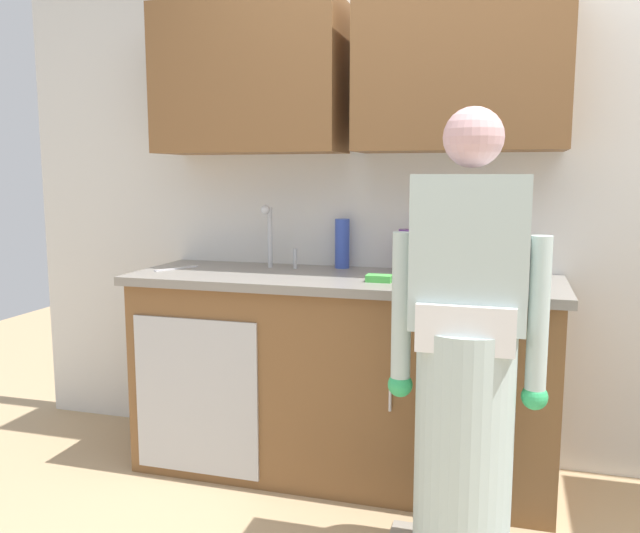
{
  "coord_description": "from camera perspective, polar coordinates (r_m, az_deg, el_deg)",
  "views": [
    {
      "loc": [
        0.17,
        -2.14,
        1.4
      ],
      "look_at": [
        -0.61,
        0.55,
        1.0
      ],
      "focal_mm": 36.33,
      "sensor_mm": 36.0,
      "label": 1
    }
  ],
  "objects": [
    {
      "name": "kitchen_wall_with_uppers",
      "position": [
        3.15,
        10.76,
        9.37
      ],
      "size": [
        4.8,
        0.44,
        2.7
      ],
      "color": "silver",
      "rests_on": "ground"
    },
    {
      "name": "counter_cabinet",
      "position": [
        3.08,
        1.85,
        -9.86
      ],
      "size": [
        1.9,
        0.62,
        0.9
      ],
      "color": "brown",
      "rests_on": "ground"
    },
    {
      "name": "countertop",
      "position": [
        2.97,
        1.96,
        -1.18
      ],
      "size": [
        1.96,
        0.66,
        0.04
      ],
      "primitive_type": "cube",
      "color": "gray",
      "rests_on": "counter_cabinet"
    },
    {
      "name": "sink",
      "position": [
        3.08,
        -4.66,
        -0.75
      ],
      "size": [
        0.5,
        0.36,
        0.35
      ],
      "color": "#B7BABF",
      "rests_on": "counter_cabinet"
    },
    {
      "name": "person_at_sink",
      "position": [
        2.33,
        12.69,
        -9.79
      ],
      "size": [
        0.55,
        0.34,
        1.62
      ],
      "color": "white",
      "rests_on": "ground"
    },
    {
      "name": "bottle_dish_liquid",
      "position": [
        3.08,
        15.47,
        0.86
      ],
      "size": [
        0.06,
        0.06,
        0.17
      ],
      "primitive_type": "cylinder",
      "color": "#334CB2",
      "rests_on": "countertop"
    },
    {
      "name": "bottle_water_tall",
      "position": [
        3.09,
        7.63,
        1.39
      ],
      "size": [
        0.08,
        0.08,
        0.2
      ],
      "primitive_type": "cylinder",
      "color": "#66388C",
      "rests_on": "countertop"
    },
    {
      "name": "bottle_cleaner_spray",
      "position": [
        3.19,
        1.97,
        2.03
      ],
      "size": [
        0.07,
        0.07,
        0.24
      ],
      "primitive_type": "cylinder",
      "color": "#334CB2",
      "rests_on": "countertop"
    },
    {
      "name": "cup_by_sink",
      "position": [
        2.8,
        7.74,
        -0.37
      ],
      "size": [
        0.08,
        0.08,
        0.1
      ],
      "primitive_type": "cylinder",
      "color": "#B24C47",
      "rests_on": "countertop"
    },
    {
      "name": "knife_on_counter",
      "position": [
        3.24,
        -12.53,
        -0.17
      ],
      "size": [
        0.13,
        0.22,
        0.01
      ],
      "primitive_type": "cube",
      "rotation": [
        0.0,
        0.0,
        4.22
      ],
      "color": "silver",
      "rests_on": "countertop"
    },
    {
      "name": "sponge",
      "position": [
        2.8,
        5.23,
        -1.05
      ],
      "size": [
        0.11,
        0.07,
        0.03
      ],
      "primitive_type": "cube",
      "color": "#4CBF4C",
      "rests_on": "countertop"
    }
  ]
}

